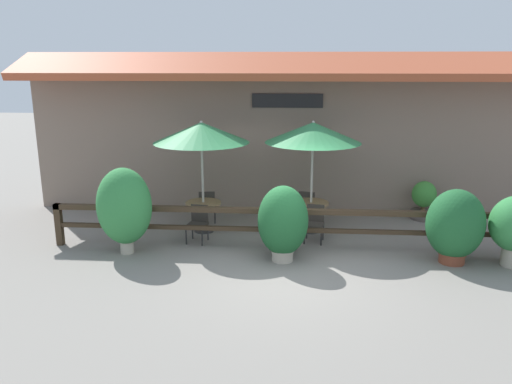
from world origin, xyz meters
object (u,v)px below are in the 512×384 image
(chair_near_wallside, at_px, (207,205))
(potted_plant_broad_leaf, at_px, (283,222))
(chair_near_streetside, at_px, (198,222))
(dining_table_middle, at_px, (311,208))
(chair_middle_wallside, at_px, (308,205))
(dining_table_near, at_px, (203,208))
(potted_plant_tall_tropical, at_px, (455,225))
(patio_umbrella_near, at_px, (201,133))
(chair_middle_streetside, at_px, (315,222))
(potted_plant_corner_fern, at_px, (124,207))
(potted_plant_small_flowering, at_px, (424,200))
(patio_umbrella_middle, at_px, (313,133))

(chair_near_wallside, height_order, potted_plant_broad_leaf, potted_plant_broad_leaf)
(chair_near_streetside, relative_size, dining_table_middle, 0.98)
(chair_middle_wallside, bearing_deg, dining_table_near, 33.68)
(potted_plant_tall_tropical, distance_m, potted_plant_broad_leaf, 3.45)
(potted_plant_broad_leaf, bearing_deg, chair_near_wallside, 129.24)
(patio_umbrella_near, relative_size, chair_middle_streetside, 3.20)
(dining_table_near, xyz_separation_m, chair_middle_streetside, (2.63, -0.49, -0.12))
(dining_table_near, xyz_separation_m, potted_plant_corner_fern, (-1.40, -1.51, 0.45))
(chair_middle_wallside, bearing_deg, dining_table_middle, 109.01)
(patio_umbrella_near, relative_size, dining_table_near, 3.14)
(potted_plant_small_flowering, bearing_deg, patio_umbrella_near, -166.14)
(patio_umbrella_middle, distance_m, chair_middle_wallside, 2.05)
(potted_plant_small_flowering, bearing_deg, chair_near_streetside, -159.49)
(dining_table_near, bearing_deg, chair_middle_wallside, 19.04)
(potted_plant_small_flowering, bearing_deg, chair_middle_streetside, -147.26)
(patio_umbrella_near, relative_size, potted_plant_small_flowering, 2.63)
(dining_table_near, height_order, potted_plant_corner_fern, potted_plant_corner_fern)
(chair_middle_wallside, height_order, potted_plant_small_flowering, potted_plant_small_flowering)
(dining_table_middle, xyz_separation_m, potted_plant_corner_fern, (-3.97, -1.70, 0.45))
(patio_umbrella_near, height_order, chair_middle_streetside, patio_umbrella_near)
(chair_near_wallside, xyz_separation_m, potted_plant_small_flowering, (5.54, 0.66, 0.06))
(dining_table_middle, distance_m, potted_plant_corner_fern, 4.34)
(patio_umbrella_near, xyz_separation_m, potted_plant_broad_leaf, (1.93, -1.70, -1.56))
(patio_umbrella_near, bearing_deg, potted_plant_broad_leaf, -41.33)
(chair_near_streetside, relative_size, potted_plant_small_flowering, 0.82)
(chair_near_streetside, distance_m, dining_table_middle, 2.73)
(dining_table_middle, height_order, chair_middle_streetside, chair_middle_streetside)
(chair_middle_wallside, xyz_separation_m, potted_plant_small_flowering, (3.00, 0.49, 0.06))
(potted_plant_broad_leaf, bearing_deg, dining_table_middle, 71.40)
(dining_table_near, xyz_separation_m, patio_umbrella_middle, (2.57, 0.19, 1.82))
(potted_plant_small_flowering, bearing_deg, dining_table_near, -166.14)
(chair_near_streetside, xyz_separation_m, potted_plant_corner_fern, (-1.40, -0.80, 0.57))
(dining_table_middle, bearing_deg, chair_near_streetside, -160.90)
(potted_plant_corner_fern, relative_size, potted_plant_tall_tropical, 1.21)
(chair_near_wallside, relative_size, potted_plant_tall_tropical, 0.54)
(patio_umbrella_near, bearing_deg, potted_plant_small_flowering, 13.86)
(dining_table_near, distance_m, dining_table_middle, 2.57)
(dining_table_near, distance_m, chair_near_wallside, 0.71)
(chair_middle_streetside, relative_size, potted_plant_small_flowering, 0.82)
(dining_table_near, distance_m, potted_plant_broad_leaf, 2.58)
(patio_umbrella_near, bearing_deg, potted_plant_tall_tropical, -16.17)
(potted_plant_small_flowering, bearing_deg, chair_near_wallside, -173.26)
(dining_table_near, relative_size, patio_umbrella_middle, 0.32)
(patio_umbrella_middle, bearing_deg, chair_middle_wallside, 94.37)
(patio_umbrella_near, xyz_separation_m, patio_umbrella_middle, (2.57, 0.19, 0.00))
(potted_plant_corner_fern, height_order, potted_plant_small_flowering, potted_plant_corner_fern)
(dining_table_middle, xyz_separation_m, potted_plant_tall_tropical, (2.82, -1.75, 0.22))
(chair_middle_streetside, bearing_deg, dining_table_middle, 104.99)
(chair_near_streetside, bearing_deg, dining_table_near, 99.87)
(chair_near_wallside, distance_m, potted_plant_corner_fern, 2.66)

